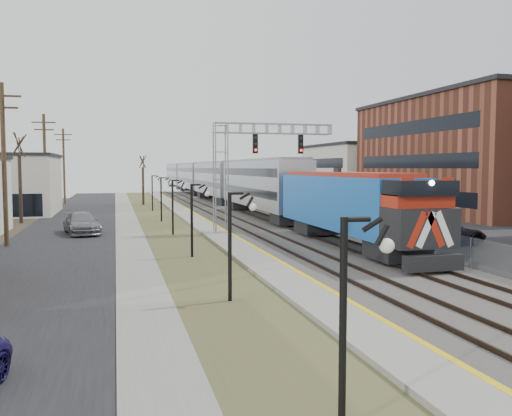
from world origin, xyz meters
name	(u,v)px	position (x,y,z in m)	size (l,w,h in m)	color
ground	(463,373)	(0.00, 0.00, 0.00)	(160.00, 160.00, 0.00)	#473D2D
street_west	(71,228)	(-11.50, 35.00, 0.02)	(7.00, 120.00, 0.04)	black
sidewalk	(128,226)	(-7.00, 35.00, 0.04)	(2.00, 120.00, 0.08)	gray
grass_median	(164,225)	(-4.00, 35.00, 0.03)	(4.00, 120.00, 0.06)	#47512B
platform	(200,223)	(-1.00, 35.00, 0.12)	(2.00, 120.00, 0.24)	gray
ballast_bed	(256,222)	(4.00, 35.00, 0.10)	(8.00, 120.00, 0.20)	#595651
parking_lot	(380,219)	(16.00, 35.00, 0.02)	(16.00, 120.00, 0.04)	black
platform_edge	(210,221)	(-0.12, 35.00, 0.24)	(0.24, 120.00, 0.01)	gold
track_near	(234,220)	(2.00, 35.00, 0.28)	(1.58, 120.00, 0.15)	#2D2119
track_far	(272,219)	(5.50, 35.00, 0.28)	(1.58, 120.00, 0.15)	#2D2119
train	(212,181)	(5.50, 65.76, 2.94)	(3.00, 108.65, 5.33)	blue
signal_gantry	(243,158)	(1.22, 27.99, 5.59)	(9.00, 1.07, 8.15)	gray
lampposts	(191,221)	(-4.00, 18.29, 2.00)	(0.14, 62.14, 4.00)	black
utility_poles	(4,165)	(-14.50, 25.00, 5.00)	(0.28, 80.28, 10.00)	#4C3823
fence	(301,213)	(8.20, 35.00, 0.80)	(0.04, 120.00, 1.60)	gray
bare_trees	(60,192)	(-12.66, 38.91, 2.70)	(12.30, 42.30, 5.95)	#382D23
car_lot_c	(444,233)	(12.02, 18.85, 0.73)	(2.44, 5.29, 1.47)	black
car_lot_d	(430,226)	(13.73, 23.14, 0.71)	(1.99, 4.90, 1.42)	navy
car_lot_e	(391,226)	(11.28, 24.25, 0.69)	(1.62, 4.04, 1.37)	slate
car_lot_f	(365,213)	(13.61, 33.20, 0.81)	(1.71, 4.90, 1.61)	#0C3E19
car_street_b	(82,224)	(-10.39, 30.35, 0.77)	(2.16, 5.30, 1.54)	slate
car_lot_g	(315,205)	(13.75, 46.21, 0.67)	(1.41, 4.04, 1.33)	slate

